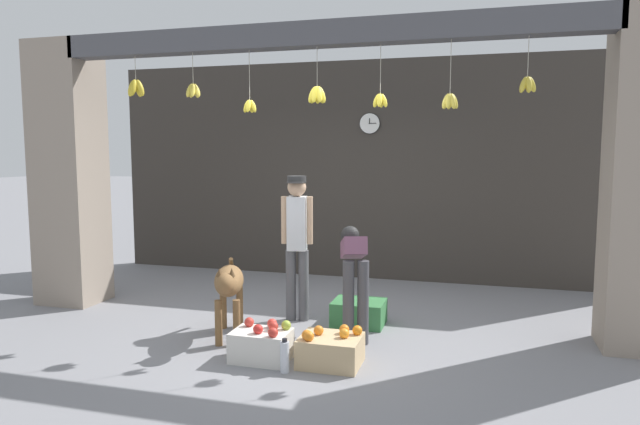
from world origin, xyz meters
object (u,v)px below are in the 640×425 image
dog (229,285)px  wall_clock (370,123)px  fruit_crate_oranges (331,349)px  produce_box_green (359,313)px  worker_stooping (354,267)px  water_bottle (285,356)px  shopkeeper (297,237)px  fruit_crate_apples (262,344)px

dog → wall_clock: (0.82, 2.96, 1.69)m
fruit_crate_oranges → produce_box_green: fruit_crate_oranges is taller
worker_stooping → water_bottle: worker_stooping is taller
produce_box_green → wall_clock: bearing=98.4°
dog → produce_box_green: bearing=103.3°
worker_stooping → wall_clock: (-0.35, 2.59, 1.52)m
dog → produce_box_green: size_ratio=1.83×
shopkeeper → produce_box_green: size_ratio=2.91×
dog → fruit_crate_oranges: 1.28m
dog → worker_stooping: 1.24m
dog → fruit_crate_apples: 0.83m
dog → wall_clock: bearing=143.8°
worker_stooping → water_bottle: 1.25m
fruit_crate_apples → produce_box_green: (0.61, 1.26, -0.02)m
water_bottle → wall_clock: bearing=90.0°
fruit_crate_oranges → fruit_crate_apples: size_ratio=1.04×
wall_clock → dog: bearing=-105.5°
worker_stooping → fruit_crate_oranges: 0.98m
worker_stooping → water_bottle: size_ratio=3.64×
dog → produce_box_green: (1.14, 0.77, -0.41)m
shopkeeper → worker_stooping: 0.83m
worker_stooping → fruit_crate_apples: 1.21m
fruit_crate_apples → produce_box_green: fruit_crate_apples is taller
shopkeeper → worker_stooping: (0.71, -0.38, -0.22)m
dog → produce_box_green: 1.44m
produce_box_green → wall_clock: 3.05m
shopkeeper → fruit_crate_oranges: 1.57m
fruit_crate_apples → produce_box_green: size_ratio=0.93×
fruit_crate_apples → water_bottle: (0.28, -0.20, -0.01)m
shopkeeper → water_bottle: bearing=94.9°
wall_clock → fruit_crate_oranges: bearing=-84.5°
water_bottle → fruit_crate_oranges: bearing=39.4°
worker_stooping → water_bottle: bearing=-126.1°
shopkeeper → fruit_crate_apples: bearing=84.4°
worker_stooping → fruit_crate_oranges: size_ratio=2.02×
wall_clock → water_bottle: bearing=-90.0°
shopkeeper → produce_box_green: bearing=172.7°
fruit_crate_apples → wall_clock: 4.04m
fruit_crate_oranges → produce_box_green: bearing=90.1°
dog → worker_stooping: (1.17, 0.37, 0.16)m
shopkeeper → water_bottle: shopkeeper is taller
fruit_crate_oranges → produce_box_green: 1.19m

